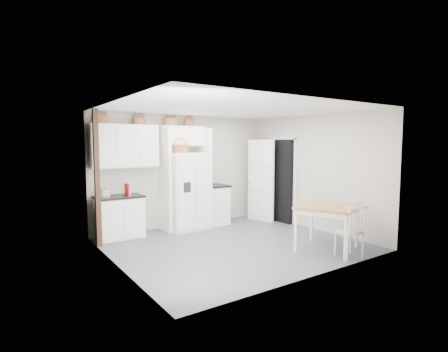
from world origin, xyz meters
TOP-DOWN VIEW (x-y plane):
  - floor at (0.00, 0.00)m, footprint 4.50×4.50m
  - ceiling at (0.00, 0.00)m, footprint 4.50×4.50m
  - wall_back at (0.00, 2.00)m, footprint 4.50×0.00m
  - wall_left at (-2.25, 0.00)m, footprint 0.00×4.00m
  - wall_right at (2.25, 0.00)m, footprint 0.00×4.00m
  - refrigerator at (-0.15, 1.61)m, footprint 0.90×0.73m
  - base_cab_left at (-1.69, 1.70)m, footprint 0.91×0.58m
  - base_cab_right at (0.65, 1.70)m, footprint 0.52×0.62m
  - dining_table at (1.21, -1.25)m, footprint 1.30×1.30m
  - windsor_chair at (1.17, -1.75)m, footprint 0.55×0.52m
  - counter_left at (-1.69, 1.70)m, footprint 0.95×0.61m
  - counter_right at (0.65, 1.70)m, footprint 0.56×0.67m
  - toaster at (-2.01, 1.64)m, footprint 0.27×0.21m
  - cookbook_red at (-1.54, 1.62)m, footprint 0.05×0.17m
  - cookbook_cream at (-1.49, 1.62)m, footprint 0.07×0.17m
  - basket_upper_a at (-1.97, 1.83)m, footprint 0.29×0.29m
  - basket_upper_c at (-1.18, 1.83)m, footprint 0.27×0.27m
  - basket_bridge_a at (-0.44, 1.83)m, footprint 0.29×0.29m
  - basket_bridge_b at (0.02, 1.83)m, footprint 0.24×0.24m
  - basket_fridge_a at (-0.36, 1.51)m, footprint 0.34×0.34m
  - upper_cabinet at (-1.50, 1.83)m, footprint 1.40×0.34m
  - bridge_cabinet at (-0.15, 1.83)m, footprint 1.12×0.34m
  - fridge_panel_left at (-0.66, 1.70)m, footprint 0.08×0.60m
  - fridge_panel_right at (0.36, 1.70)m, footprint 0.08×0.60m
  - trim_post at (-2.20, 1.35)m, footprint 0.09×0.09m
  - doorway_void at (2.16, 1.00)m, footprint 0.18×0.85m
  - door_slab at (1.80, 1.33)m, footprint 0.21×0.79m

SIDE VIEW (x-z plane):
  - floor at x=0.00m, z-range 0.00..0.00m
  - dining_table at x=1.21m, z-range 0.00..0.83m
  - base_cab_left at x=-1.69m, z-range 0.00..0.84m
  - base_cab_right at x=0.65m, z-range 0.00..0.91m
  - windsor_chair at x=1.17m, z-range 0.00..0.94m
  - counter_left at x=-1.69m, z-range 0.84..0.88m
  - refrigerator at x=-0.15m, z-range 0.00..1.75m
  - counter_right at x=0.65m, z-range 0.91..0.96m
  - toaster at x=-2.01m, z-range 0.88..1.05m
  - cookbook_cream at x=-1.49m, z-range 0.88..1.13m
  - cookbook_red at x=-1.54m, z-range 0.88..1.13m
  - doorway_void at x=2.16m, z-range 0.00..2.05m
  - door_slab at x=1.80m, z-range 0.00..2.05m
  - fridge_panel_left at x=-0.66m, z-range 0.00..2.30m
  - fridge_panel_right at x=0.36m, z-range 0.00..2.30m
  - wall_back at x=0.00m, z-range -0.95..3.55m
  - wall_left at x=-2.25m, z-range -0.70..3.30m
  - wall_right at x=2.25m, z-range -0.70..3.30m
  - trim_post at x=-2.20m, z-range 0.00..2.60m
  - basket_fridge_a at x=-0.36m, z-range 1.75..1.93m
  - upper_cabinet at x=-1.50m, z-range 1.45..2.35m
  - bridge_cabinet at x=-0.15m, z-range 1.90..2.35m
  - basket_bridge_b at x=0.02m, z-range 2.35..2.49m
  - basket_upper_c at x=-1.18m, z-range 2.35..2.51m
  - basket_bridge_a at x=-0.44m, z-range 2.35..2.52m
  - basket_upper_a at x=-1.97m, z-range 2.35..2.52m
  - ceiling at x=0.00m, z-range 2.60..2.60m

